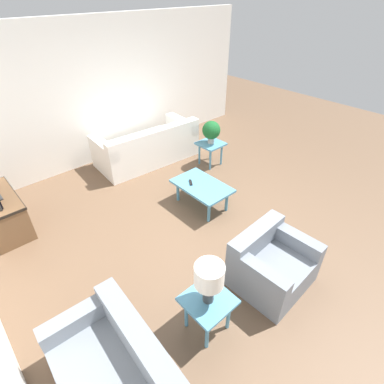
% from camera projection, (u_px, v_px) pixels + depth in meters
% --- Properties ---
extents(ground_plane, '(14.00, 14.00, 0.00)m').
position_uv_depth(ground_plane, '(210.00, 220.00, 4.83)').
color(ground_plane, brown).
extents(wall_right, '(0.12, 7.20, 2.70)m').
position_uv_depth(wall_right, '(103.00, 93.00, 5.91)').
color(wall_right, white).
rests_on(wall_right, ground_plane).
extents(sofa, '(1.08, 2.11, 0.80)m').
position_uv_depth(sofa, '(148.00, 148.00, 6.25)').
color(sofa, white).
rests_on(sofa, ground_plane).
extents(armchair, '(0.82, 0.94, 0.71)m').
position_uv_depth(armchair, '(271.00, 264.00, 3.69)').
color(armchair, slate).
rests_on(armchair, ground_plane).
extents(loveseat, '(1.31, 0.86, 0.71)m').
position_uv_depth(loveseat, '(116.00, 372.00, 2.68)').
color(loveseat, slate).
rests_on(loveseat, ground_plane).
extents(coffee_table, '(0.97, 0.61, 0.42)m').
position_uv_depth(coffee_table, '(202.00, 187.00, 4.93)').
color(coffee_table, teal).
rests_on(coffee_table, ground_plane).
extents(side_table_plant, '(0.48, 0.48, 0.48)m').
position_uv_depth(side_table_plant, '(211.00, 147.00, 6.07)').
color(side_table_plant, teal).
rests_on(side_table_plant, ground_plane).
extents(side_table_lamp, '(0.48, 0.48, 0.48)m').
position_uv_depth(side_table_lamp, '(208.00, 304.00, 3.11)').
color(side_table_lamp, teal).
rests_on(side_table_lamp, ground_plane).
extents(tv_stand_chest, '(1.08, 0.53, 0.59)m').
position_uv_depth(tv_stand_chest, '(2.00, 213.00, 4.47)').
color(tv_stand_chest, brown).
rests_on(tv_stand_chest, ground_plane).
extents(potted_plant, '(0.36, 0.36, 0.45)m').
position_uv_depth(potted_plant, '(211.00, 131.00, 5.87)').
color(potted_plant, '#B2ADA3').
rests_on(potted_plant, side_table_plant).
extents(table_lamp, '(0.30, 0.30, 0.50)m').
position_uv_depth(table_lamp, '(209.00, 278.00, 2.86)').
color(table_lamp, '#333333').
rests_on(table_lamp, side_table_lamp).
extents(remote_control, '(0.16, 0.12, 0.02)m').
position_uv_depth(remote_control, '(191.00, 183.00, 4.94)').
color(remote_control, black).
rests_on(remote_control, coffee_table).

